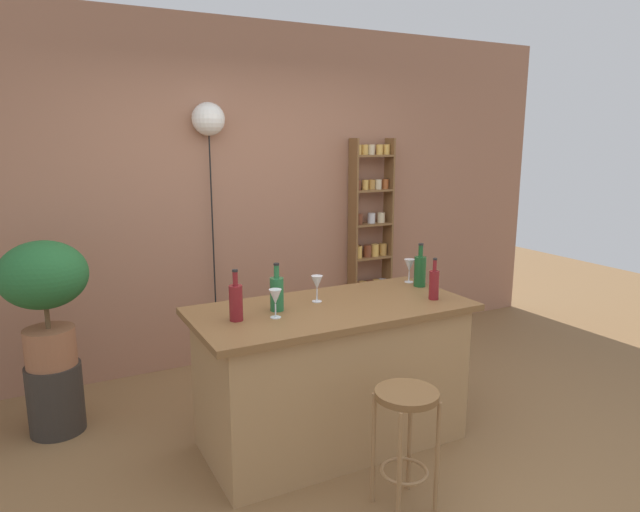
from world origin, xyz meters
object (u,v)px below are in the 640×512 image
object	(u,v)px
wine_glass_left	(409,266)
plant_stool	(56,398)
bottle_wine_red	(236,301)
bottle_vinegar	(277,293)
bottle_sauce_amber	(420,270)
pendant_globe_light	(208,121)
potted_plant	(44,288)
spice_shelf	(371,238)
wine_glass_right	(275,298)
bottle_soda_blue	(434,284)
bar_stool	(406,422)
wine_glass_center	(317,283)

from	to	relation	value
wine_glass_left	plant_stool	bearing A→B (deg)	163.34
bottle_wine_red	bottle_vinegar	bearing A→B (deg)	13.60
bottle_sauce_amber	pendant_globe_light	size ratio (longest dim) A/B	0.14
potted_plant	bottle_sauce_amber	world-z (taller)	potted_plant
spice_shelf	wine_glass_right	xyz separation A→B (m)	(-1.62, -1.55, 0.04)
bottle_soda_blue	bar_stool	bearing A→B (deg)	-136.67
wine_glass_center	spice_shelf	bearing A→B (deg)	47.41
spice_shelf	bottle_sauce_amber	size ratio (longest dim) A/B	6.33
plant_stool	wine_glass_left	world-z (taller)	wine_glass_left
bar_stool	potted_plant	bearing A→B (deg)	132.40
bottle_wine_red	bottle_soda_blue	size ratio (longest dim) A/B	1.10
plant_stool	bottle_wine_red	bearing A→B (deg)	-45.16
bottle_wine_red	bottle_soda_blue	bearing A→B (deg)	-7.82
bottle_sauce_amber	wine_glass_center	xyz separation A→B (m)	(-0.79, -0.01, 0.01)
plant_stool	wine_glass_left	distance (m)	2.49
bottle_vinegar	wine_glass_right	xyz separation A→B (m)	(-0.06, -0.12, 0.01)
bar_stool	bottle_soda_blue	world-z (taller)	bottle_soda_blue
wine_glass_left	wine_glass_center	world-z (taller)	same
spice_shelf	potted_plant	bearing A→B (deg)	-168.23
bar_stool	bottle_vinegar	distance (m)	1.03
pendant_globe_light	bottle_sauce_amber	bearing A→B (deg)	-54.57
spice_shelf	pendant_globe_light	size ratio (longest dim) A/B	0.87
bottle_wine_red	bottle_vinegar	xyz separation A→B (m)	(0.27, 0.07, -0.00)
wine_glass_right	plant_stool	bearing A→B (deg)	139.10
wine_glass_center	pendant_globe_light	size ratio (longest dim) A/B	0.08
plant_stool	bottle_wine_red	distance (m)	1.51
bar_stool	pendant_globe_light	world-z (taller)	pendant_globe_light
potted_plant	wine_glass_center	bearing A→B (deg)	-28.59
wine_glass_center	wine_glass_right	xyz separation A→B (m)	(-0.35, -0.17, 0.00)
bottle_sauce_amber	wine_glass_right	distance (m)	1.15
wine_glass_right	wine_glass_center	bearing A→B (deg)	26.36
potted_plant	bottle_vinegar	bearing A→B (deg)	-35.81
bottle_wine_red	bottle_sauce_amber	bearing A→B (deg)	5.32
potted_plant	pendant_globe_light	size ratio (longest dim) A/B	0.38
bar_stool	bottle_soda_blue	size ratio (longest dim) A/B	2.46
bar_stool	spice_shelf	bearing A→B (deg)	61.60
plant_stool	wine_glass_right	bearing A→B (deg)	-40.90
spice_shelf	plant_stool	xyz separation A→B (m)	(-2.75, -0.57, -0.74)
plant_stool	bottle_soda_blue	world-z (taller)	bottle_soda_blue
spice_shelf	bottle_soda_blue	world-z (taller)	spice_shelf
spice_shelf	pendant_globe_light	xyz separation A→B (m)	(-1.49, 0.04, 1.03)
potted_plant	wine_glass_center	size ratio (longest dim) A/B	4.90
spice_shelf	wine_glass_right	bearing A→B (deg)	-136.17
bottle_vinegar	bottle_sauce_amber	distance (m)	1.08
bottle_wine_red	bottle_sauce_amber	xyz separation A→B (m)	(1.35, 0.13, 0.00)
potted_plant	bottle_wine_red	bearing A→B (deg)	-45.16
plant_stool	wine_glass_right	xyz separation A→B (m)	(1.13, -0.98, 0.77)
spice_shelf	bottle_wine_red	xyz separation A→B (m)	(-1.83, -1.50, 0.03)
plant_stool	bottle_sauce_amber	distance (m)	2.53
wine_glass_right	bottle_soda_blue	bearing A→B (deg)	-6.40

